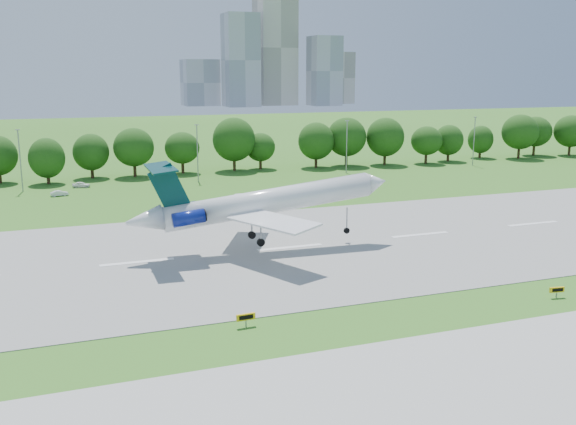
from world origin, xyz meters
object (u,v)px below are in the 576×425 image
object	(u,v)px
airliner	(257,203)
taxi_sign_left	(246,317)
service_vehicle_b	(81,185)
service_vehicle_a	(59,193)

from	to	relation	value
airliner	taxi_sign_left	size ratio (longest dim) A/B	19.49
service_vehicle_b	service_vehicle_a	bearing A→B (deg)	165.06
airliner	service_vehicle_b	xyz separation A→B (m)	(-19.42, 57.79, -5.90)
service_vehicle_a	airliner	bearing A→B (deg)	-162.92
taxi_sign_left	service_vehicle_b	xyz separation A→B (m)	(-10.81, 81.92, -0.35)
taxi_sign_left	service_vehicle_a	xyz separation A→B (m)	(-15.12, 73.67, -0.41)
airliner	service_vehicle_a	distance (m)	55.26
airliner	service_vehicle_a	bearing A→B (deg)	116.08
service_vehicle_a	service_vehicle_b	world-z (taller)	service_vehicle_b
taxi_sign_left	service_vehicle_b	world-z (taller)	taxi_sign_left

